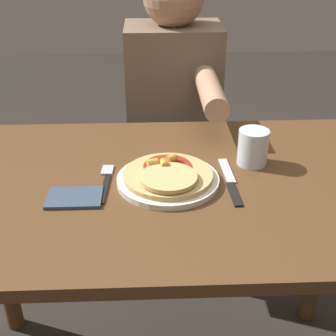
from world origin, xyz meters
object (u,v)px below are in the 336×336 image
object	(u,v)px
pizza	(168,175)
person_diner	(174,116)
knife	(230,182)
drinking_glass	(253,147)
dining_table	(165,226)
plate	(168,180)
fork	(106,181)

from	to	relation	value
pizza	person_diner	xyz separation A→B (m)	(0.05, 0.60, -0.10)
knife	drinking_glass	bearing A→B (deg)	53.50
dining_table	knife	size ratio (longest dim) A/B	5.47
dining_table	pizza	size ratio (longest dim) A/B	5.67
drinking_glass	person_diner	bearing A→B (deg)	108.81
dining_table	person_diner	size ratio (longest dim) A/B	1.00
knife	drinking_glass	xyz separation A→B (m)	(0.07, 0.09, 0.04)
dining_table	drinking_glass	distance (m)	0.30
pizza	plate	bearing A→B (deg)	84.81
fork	knife	bearing A→B (deg)	-3.38
dining_table	fork	xyz separation A→B (m)	(-0.14, 0.01, 0.13)
plate	person_diner	bearing A→B (deg)	85.67
plate	knife	world-z (taller)	plate
drinking_glass	plate	bearing A→B (deg)	-158.09
person_diner	dining_table	bearing A→B (deg)	-95.15
dining_table	drinking_glass	xyz separation A→B (m)	(0.23, 0.08, 0.18)
dining_table	person_diner	distance (m)	0.60
knife	drinking_glass	distance (m)	0.12
dining_table	plate	xyz separation A→B (m)	(0.01, -0.01, 0.14)
person_diner	knife	bearing A→B (deg)	-80.24
plate	person_diner	xyz separation A→B (m)	(0.05, 0.60, -0.08)
dining_table	person_diner	world-z (taller)	person_diner
drinking_glass	person_diner	world-z (taller)	person_diner
knife	person_diner	size ratio (longest dim) A/B	0.18
fork	plate	bearing A→B (deg)	-4.36
plate	drinking_glass	bearing A→B (deg)	21.91
pizza	drinking_glass	xyz separation A→B (m)	(0.22, 0.09, 0.02)
dining_table	fork	distance (m)	0.19
pizza	fork	bearing A→B (deg)	173.87
fork	person_diner	bearing A→B (deg)	71.67
knife	person_diner	xyz separation A→B (m)	(-0.10, 0.60, -0.08)
plate	knife	xyz separation A→B (m)	(0.15, -0.01, -0.00)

